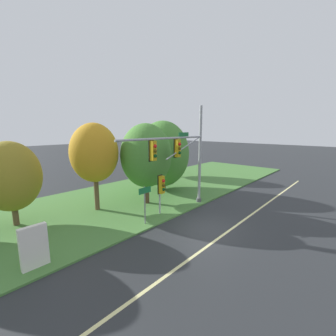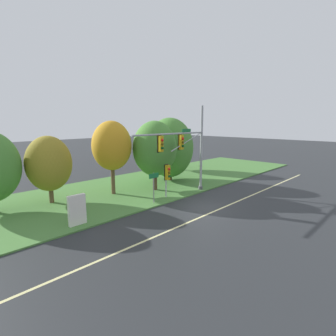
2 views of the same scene
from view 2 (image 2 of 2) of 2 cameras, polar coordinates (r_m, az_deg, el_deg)
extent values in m
plane|color=#282B2D|center=(20.23, 7.57, -8.38)|extent=(160.00, 160.00, 0.00)
cube|color=beige|center=(19.58, 10.43, -9.08)|extent=(36.00, 0.16, 0.01)
cube|color=#477A38|center=(25.76, -7.35, -4.20)|extent=(48.00, 11.50, 0.10)
cylinder|color=#9EA0A5|center=(24.13, 7.26, 4.21)|extent=(0.22, 0.22, 7.66)
cylinder|color=#4C4C51|center=(24.77, 7.06, -4.29)|extent=(0.40, 0.40, 0.30)
cylinder|color=#9EA0A5|center=(20.97, 0.74, 7.45)|extent=(7.96, 0.14, 0.14)
cylinder|color=#9EA0A5|center=(22.50, 4.24, 5.82)|extent=(4.01, 0.08, 1.48)
cube|color=gold|center=(21.90, 2.89, 5.64)|extent=(0.34, 0.28, 1.22)
cube|color=black|center=(22.01, 2.58, 5.66)|extent=(0.46, 0.04, 1.34)
sphere|color=red|center=(21.76, 3.26, 6.40)|extent=(0.22, 0.22, 0.22)
sphere|color=#51420C|center=(21.78, 3.25, 5.61)|extent=(0.22, 0.22, 0.22)
sphere|color=#0C4219|center=(21.81, 3.24, 4.82)|extent=(0.22, 0.22, 0.22)
cube|color=gold|center=(20.17, -1.60, 5.26)|extent=(0.34, 0.28, 1.22)
cube|color=black|center=(20.29, -1.92, 5.28)|extent=(0.46, 0.04, 1.34)
sphere|color=red|center=(20.02, -1.24, 6.08)|extent=(0.22, 0.22, 0.22)
sphere|color=#51420C|center=(20.05, -1.24, 5.23)|extent=(0.22, 0.22, 0.22)
sphere|color=#0C4219|center=(20.07, -1.24, 4.38)|extent=(0.22, 0.22, 0.22)
cube|color=#196B33|center=(22.27, 4.03, 8.15)|extent=(1.10, 0.04, 0.28)
cylinder|color=#9EA0A5|center=(21.93, -0.46, -2.90)|extent=(0.12, 0.12, 2.69)
cube|color=gold|center=(21.63, -0.08, -0.97)|extent=(0.34, 0.28, 1.22)
cube|color=black|center=(21.74, -0.38, -0.91)|extent=(0.46, 0.04, 1.34)
sphere|color=red|center=(21.45, 0.26, -0.24)|extent=(0.22, 0.22, 0.22)
sphere|color=#51420C|center=(21.51, 0.26, -1.03)|extent=(0.22, 0.22, 0.22)
sphere|color=#0C4219|center=(21.57, 0.26, -1.81)|extent=(0.22, 0.22, 0.22)
cylinder|color=slate|center=(20.35, -3.13, -4.35)|extent=(0.08, 0.08, 2.42)
cube|color=#197238|center=(20.11, -3.10, -1.69)|extent=(0.98, 0.03, 0.38)
cylinder|color=brown|center=(22.44, -24.14, -4.20)|extent=(0.34, 0.34, 2.16)
ellipsoid|color=olive|center=(22.06, -24.52, 0.89)|extent=(3.41, 3.41, 4.26)
cylinder|color=brown|center=(23.34, -11.91, -1.55)|extent=(0.34, 0.34, 3.31)
ellipsoid|color=#C68C1E|center=(22.97, -12.15, 4.78)|extent=(3.39, 3.39, 4.23)
cylinder|color=#4C3823|center=(24.25, -2.86, -1.57)|extent=(0.40, 0.40, 2.75)
ellipsoid|color=#478433|center=(23.87, -2.92, 4.25)|extent=(4.00, 4.00, 5.00)
cylinder|color=#423021|center=(28.33, 0.35, -0.49)|extent=(0.51, 0.51, 2.13)
ellipsoid|color=#478433|center=(27.98, 0.35, 4.45)|extent=(5.06, 5.06, 6.32)
cylinder|color=#4C3823|center=(34.53, 0.84, 2.06)|extent=(0.39, 0.39, 2.87)
ellipsoid|color=olive|center=(34.26, 0.85, 6.24)|extent=(3.95, 3.95, 4.94)
cube|color=silver|center=(17.15, -19.20, -8.61)|extent=(1.10, 0.24, 1.90)
cube|color=#4C4C51|center=(17.29, -20.23, -11.69)|extent=(0.10, 0.20, 0.10)
cube|color=#4C4C51|center=(17.62, -17.85, -11.13)|extent=(0.10, 0.20, 0.10)
camera|label=1|loc=(6.24, -1.74, 7.01)|focal=24.00mm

